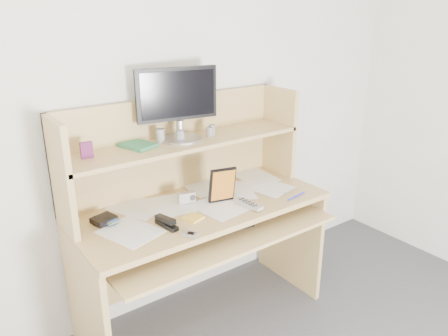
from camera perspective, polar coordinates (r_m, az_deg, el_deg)
back_wall at (r=2.50m, az=-7.13°, el=8.21°), size 3.60×0.04×2.50m
desk at (r=2.48m, az=-3.85°, el=-5.35°), size 1.40×0.70×1.30m
paper_clutter at (r=2.39m, az=-2.84°, el=-4.77°), size 1.32×0.54×0.01m
keyboard at (r=2.36m, az=-2.06°, el=-7.53°), size 0.50×0.26×0.03m
tv_remote at (r=2.37m, az=3.17°, el=-4.75°), size 0.08×0.18×0.02m
flip_phone at (r=2.08m, az=-4.48°, el=-8.55°), size 0.07×0.08×0.02m
stapler at (r=2.17m, az=-7.52°, el=-6.99°), size 0.06×0.15×0.04m
wallet at (r=2.27m, az=-15.43°, el=-6.50°), size 0.13×0.11×0.03m
sticky_note_pad at (r=2.24m, az=-4.10°, el=-6.50°), size 0.11×0.11×0.01m
digital_camera at (r=2.41m, az=-4.93°, el=-3.85°), size 0.10×0.05×0.06m
game_case at (r=2.37m, az=-0.24°, el=-2.23°), size 0.14×0.05×0.20m
blue_pen at (r=2.51m, az=9.40°, el=-3.64°), size 0.16×0.03×0.01m
card_box at (r=2.19m, az=-17.51°, el=2.23°), size 0.06×0.02×0.08m
shelf_book at (r=2.32m, az=-11.21°, el=2.94°), size 0.18×0.21×0.02m
chip_stack_a at (r=2.37m, az=-5.71°, el=4.18°), size 0.05×0.05×0.06m
chip_stack_b at (r=2.37m, az=-8.32°, el=4.19°), size 0.05×0.05×0.07m
chip_stack_c at (r=2.46m, az=-1.83°, el=4.76°), size 0.05×0.05×0.05m
chip_stack_d at (r=2.47m, az=-1.55°, el=4.96°), size 0.05×0.05×0.06m
monitor at (r=2.37m, az=-6.06°, el=8.59°), size 0.45×0.23×0.39m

